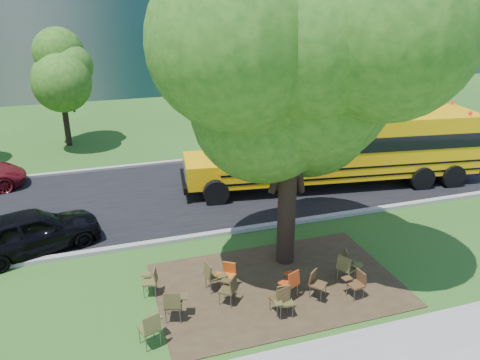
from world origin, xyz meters
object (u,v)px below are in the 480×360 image
object	(u,v)px
chair_3	(284,298)
chair_9	(228,273)
chair_1	(174,302)
chair_12	(349,262)
black_car	(31,231)
chair_5	(316,282)
school_bus	(344,145)
chair_4	(281,297)
chair_6	(357,281)
chair_8	(151,279)
chair_2	(230,287)
chair_7	(347,266)
chair_0	(151,326)
main_tree	(291,92)
chair_10	(212,275)
chair_11	(291,281)

from	to	relation	value
chair_3	chair_9	size ratio (longest dim) A/B	1.03
chair_1	chair_12	xyz separation A→B (m)	(5.32, 0.39, -0.02)
black_car	chair_5	bearing A→B (deg)	-142.13
chair_3	chair_9	world-z (taller)	chair_3
school_bus	chair_4	world-z (taller)	school_bus
chair_3	chair_4	world-z (taller)	chair_4
school_bus	chair_6	xyz separation A→B (m)	(-3.90, -7.73, -1.30)
chair_4	chair_6	bearing A→B (deg)	-11.88
chair_5	chair_8	xyz separation A→B (m)	(-4.32, 1.58, -0.02)
chair_8	black_car	xyz separation A→B (m)	(-3.37, 3.63, 0.23)
chair_5	chair_2	bearing A→B (deg)	-50.56
chair_7	chair_9	xyz separation A→B (m)	(-3.36, 0.84, -0.07)
school_bus	chair_5	xyz separation A→B (m)	(-4.99, -7.43, -1.29)
chair_12	chair_6	bearing A→B (deg)	-1.76
chair_2	chair_9	world-z (taller)	chair_2
chair_7	chair_6	bearing A→B (deg)	-33.42
chair_9	chair_7	bearing A→B (deg)	-161.46
chair_8	chair_12	size ratio (longest dim) A/B	0.90
chair_3	black_car	size ratio (longest dim) A/B	0.19
school_bus	chair_6	world-z (taller)	school_bus
chair_0	main_tree	bearing A→B (deg)	12.00
chair_10	chair_2	bearing A→B (deg)	12.60
black_car	chair_4	bearing A→B (deg)	-148.48
chair_7	chair_0	bearing A→B (deg)	-108.86
main_tree	chair_11	distance (m)	5.23
chair_0	chair_6	distance (m)	5.71
chair_6	chair_10	world-z (taller)	chair_10
chair_11	chair_1	bearing A→B (deg)	155.34
main_tree	chair_7	distance (m)	5.27
chair_6	black_car	distance (m)	10.38
chair_0	chair_7	size ratio (longest dim) A/B	1.02
chair_0	chair_12	distance (m)	6.11
chair_0	chair_3	size ratio (longest dim) A/B	1.13
main_tree	chair_1	bearing A→B (deg)	-154.43
chair_9	chair_10	distance (m)	0.45
chair_1	chair_5	distance (m)	3.94
main_tree	chair_6	bearing A→B (deg)	-64.44
chair_2	chair_11	bearing A→B (deg)	-58.66
chair_8	chair_11	world-z (taller)	chair_11
chair_10	chair_12	world-z (taller)	chair_12
main_tree	school_bus	bearing A→B (deg)	46.73
main_tree	chair_9	bearing A→B (deg)	-158.11
chair_5	black_car	world-z (taller)	black_car
chair_3	chair_6	bearing A→B (deg)	-170.55
chair_11	black_car	world-z (taller)	black_car
main_tree	chair_4	distance (m)	5.57
chair_1	chair_7	distance (m)	5.09
chair_0	chair_10	xyz separation A→B (m)	(1.96, 1.72, -0.03)
chair_6	chair_8	distance (m)	5.73
school_bus	black_car	world-z (taller)	school_bus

